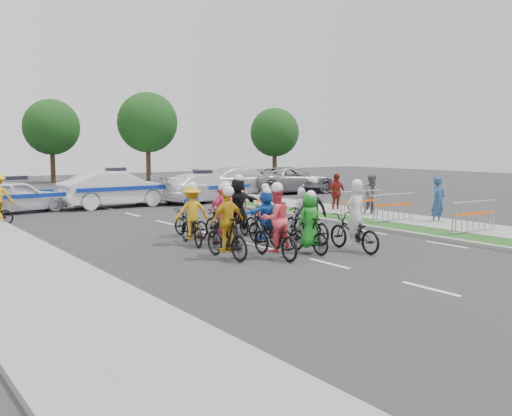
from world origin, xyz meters
TOP-DOWN VIEW (x-y plane):
  - ground at (0.00, 0.00)m, footprint 90.00×90.00m
  - curb_right at (5.10, 5.00)m, footprint 0.20×60.00m
  - grass_strip at (5.80, 5.00)m, footprint 1.20×60.00m
  - sidewalk_right at (7.60, 5.00)m, footprint 2.40×60.00m
  - sidewalk_left at (-6.50, 5.00)m, footprint 3.00×60.00m
  - rider_0 at (1.70, 0.86)m, footprint 0.77×1.97m
  - rider_1 at (0.48, 1.34)m, footprint 0.72×1.62m
  - rider_2 at (-0.65, 1.33)m, footprint 0.85×1.95m
  - rider_3 at (-1.72, 1.95)m, footprint 0.96×1.81m
  - rider_4 at (1.70, 2.66)m, footprint 1.18×2.02m
  - rider_5 at (0.30, 3.05)m, footprint 1.35×1.61m
  - rider_6 at (-0.91, 3.36)m, footprint 0.98×1.92m
  - rider_7 at (1.97, 3.34)m, footprint 0.74×1.63m
  - rider_8 at (1.21, 4.38)m, footprint 0.86×1.73m
  - rider_9 at (-0.30, 4.50)m, footprint 0.90×1.68m
  - rider_10 at (-1.44, 4.31)m, footprint 1.10×1.88m
  - rider_11 at (0.82, 5.32)m, footprint 1.60×1.91m
  - rider_12 at (-0.80, 5.54)m, footprint 0.83×1.76m
  - rider_13 at (1.51, 6.36)m, footprint 0.81×1.76m
  - police_car_0 at (-3.75, 15.44)m, footprint 4.38×2.35m
  - police_car_1 at (0.57, 15.17)m, footprint 5.11×1.83m
  - police_car_2 at (4.97, 14.73)m, footprint 5.25×2.61m
  - civilian_sedan at (8.92, 16.97)m, footprint 5.72×2.64m
  - civilian_suv at (11.99, 16.36)m, footprint 6.05×3.64m
  - spectator_0 at (7.87, 2.79)m, footprint 0.66×0.45m
  - spectator_1 at (7.49, 5.62)m, footprint 0.93×0.78m
  - spectator_2 at (7.49, 7.74)m, footprint 1.02×0.49m
  - barrier_0 at (6.70, 0.54)m, footprint 2.04×0.72m
  - barrier_1 at (6.70, 3.85)m, footprint 2.03×0.65m
  - barrier_2 at (6.70, 5.53)m, footprint 2.03×0.63m
  - cone_0 at (4.33, 9.12)m, footprint 0.40×0.40m
  - cone_1 at (6.64, 12.10)m, footprint 0.40×0.40m
  - tree_1 at (9.00, 30.00)m, footprint 4.55×4.55m
  - tree_2 at (18.00, 26.00)m, footprint 3.85×3.85m
  - tree_4 at (3.00, 34.00)m, footprint 4.20×4.20m

SIDE VIEW (x-z plane):
  - ground at x=0.00m, z-range 0.00..0.00m
  - grass_strip at x=5.80m, z-range 0.00..0.11m
  - curb_right at x=5.10m, z-range 0.00..0.12m
  - sidewalk_right at x=7.60m, z-range 0.00..0.13m
  - sidewalk_left at x=-6.50m, z-range 0.00..0.13m
  - cone_0 at x=4.33m, z-range -0.01..0.69m
  - cone_1 at x=6.64m, z-range -0.01..0.69m
  - barrier_0 at x=6.70m, z-range 0.00..1.12m
  - barrier_1 at x=6.70m, z-range 0.00..1.12m
  - barrier_2 at x=6.70m, z-range 0.00..1.12m
  - rider_12 at x=-0.80m, z-range -0.29..1.44m
  - rider_6 at x=-0.91m, z-range -0.32..1.55m
  - rider_8 at x=1.21m, z-range -0.21..1.47m
  - rider_0 at x=1.70m, z-range -0.34..1.64m
  - rider_7 at x=1.97m, z-range -0.18..1.50m
  - rider_1 at x=0.48m, z-range -0.18..1.52m
  - rider_9 at x=-0.30m, z-range -0.20..1.54m
  - rider_13 at x=1.51m, z-range -0.20..1.60m
  - police_car_0 at x=-3.75m, z-range 0.00..1.42m
  - rider_10 at x=-1.44m, z-range -0.20..1.63m
  - rider_5 at x=0.30m, z-range -0.12..1.56m
  - rider_3 at x=-1.72m, z-range -0.22..1.66m
  - rider_2 at x=-0.65m, z-range -0.26..1.71m
  - police_car_2 at x=4.97m, z-range 0.00..1.47m
  - rider_4 at x=1.70m, z-range -0.23..1.75m
  - civilian_suv at x=11.99m, z-range 0.00..1.57m
  - civilian_sedan at x=8.92m, z-range 0.00..1.62m
  - rider_11 at x=0.82m, z-range -0.16..1.78m
  - police_car_1 at x=0.57m, z-range 0.00..1.68m
  - spectator_2 at x=7.49m, z-range 0.00..1.69m
  - spectator_1 at x=7.49m, z-range 0.00..1.73m
  - spectator_0 at x=7.87m, z-range 0.00..1.76m
  - tree_2 at x=18.00m, z-range 0.95..6.72m
  - tree_4 at x=3.00m, z-range 1.04..7.34m
  - tree_1 at x=9.00m, z-range 1.12..7.95m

